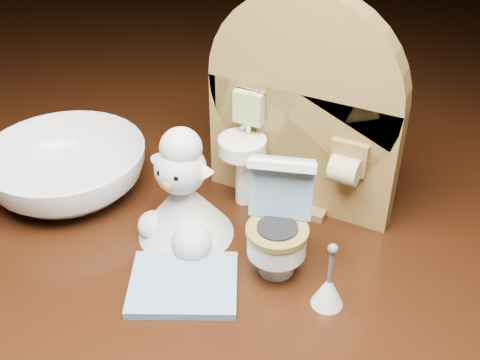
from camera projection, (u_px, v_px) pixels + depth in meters
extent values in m
cube|color=#331508|center=(255.00, 310.00, 0.41)|extent=(2.50, 2.50, 0.10)
cube|color=olive|center=(301.00, 148.00, 0.40)|extent=(0.13, 0.02, 0.09)
cylinder|color=olive|center=(305.00, 90.00, 0.38)|extent=(0.13, 0.02, 0.13)
cube|color=olive|center=(297.00, 197.00, 0.42)|extent=(0.05, 0.04, 0.01)
cylinder|color=white|center=(244.00, 175.00, 0.41)|extent=(0.01, 0.01, 0.04)
cylinder|color=white|center=(242.00, 146.00, 0.39)|extent=(0.03, 0.03, 0.01)
cylinder|color=silver|center=(248.00, 126.00, 0.40)|extent=(0.00, 0.00, 0.01)
cube|color=#9FB167|center=(249.00, 108.00, 0.39)|extent=(0.02, 0.01, 0.02)
cube|color=olive|center=(349.00, 158.00, 0.37)|extent=(0.02, 0.01, 0.02)
cylinder|color=tan|center=(344.00, 170.00, 0.37)|extent=(0.02, 0.02, 0.02)
cylinder|color=white|center=(276.00, 259.00, 0.36)|extent=(0.02, 0.02, 0.02)
cylinder|color=white|center=(277.00, 242.00, 0.35)|extent=(0.03, 0.03, 0.01)
cylinder|color=olive|center=(277.00, 231.00, 0.35)|extent=(0.04, 0.04, 0.00)
cube|color=white|center=(281.00, 221.00, 0.37)|extent=(0.03, 0.02, 0.04)
cube|color=#688EA6|center=(282.00, 188.00, 0.35)|extent=(0.04, 0.02, 0.04)
cube|color=white|center=(282.00, 166.00, 0.33)|extent=(0.04, 0.02, 0.01)
cylinder|color=#9ECB20|center=(297.00, 186.00, 0.35)|extent=(0.01, 0.01, 0.01)
cube|color=#688EA6|center=(183.00, 284.00, 0.35)|extent=(0.08, 0.07, 0.00)
cone|color=white|center=(328.00, 290.00, 0.34)|extent=(0.02, 0.02, 0.02)
cylinder|color=#59595B|center=(331.00, 266.00, 0.33)|extent=(0.00, 0.00, 0.02)
sphere|color=#59595B|center=(333.00, 249.00, 0.32)|extent=(0.01, 0.01, 0.01)
cone|color=silver|center=(185.00, 208.00, 0.38)|extent=(0.06, 0.06, 0.04)
sphere|color=silver|center=(192.00, 242.00, 0.37)|extent=(0.02, 0.02, 0.02)
sphere|color=silver|center=(154.00, 226.00, 0.39)|extent=(0.02, 0.02, 0.02)
sphere|color=silver|center=(180.00, 169.00, 0.36)|extent=(0.03, 0.03, 0.03)
sphere|color=#C08449|center=(170.00, 183.00, 0.36)|extent=(0.01, 0.01, 0.01)
sphere|color=silver|center=(181.00, 148.00, 0.36)|extent=(0.03, 0.03, 0.03)
cone|color=silver|center=(162.00, 155.00, 0.37)|extent=(0.01, 0.01, 0.01)
cone|color=silver|center=(202.00, 167.00, 0.36)|extent=(0.01, 0.01, 0.01)
sphere|color=black|center=(160.00, 173.00, 0.35)|extent=(0.00, 0.00, 0.00)
sphere|color=black|center=(176.00, 178.00, 0.35)|extent=(0.00, 0.00, 0.00)
imported|color=white|center=(67.00, 170.00, 0.42)|extent=(0.12, 0.12, 0.04)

